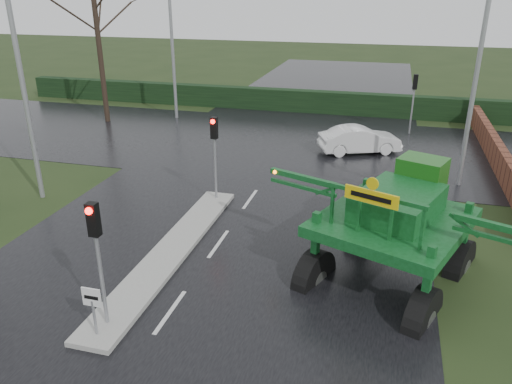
% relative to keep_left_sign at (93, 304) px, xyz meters
% --- Properties ---
extents(ground, '(140.00, 140.00, 0.00)m').
position_rel_keep_left_sign_xyz_m(ground, '(1.30, 1.50, -1.06)').
color(ground, black).
rests_on(ground, ground).
extents(road_main, '(14.00, 80.00, 0.02)m').
position_rel_keep_left_sign_xyz_m(road_main, '(1.30, 11.50, -1.05)').
color(road_main, black).
rests_on(road_main, ground).
extents(road_cross, '(80.00, 12.00, 0.02)m').
position_rel_keep_left_sign_xyz_m(road_cross, '(1.30, 17.50, -1.05)').
color(road_cross, black).
rests_on(road_cross, ground).
extents(median_island, '(1.20, 10.00, 0.16)m').
position_rel_keep_left_sign_xyz_m(median_island, '(0.00, 4.50, -0.97)').
color(median_island, gray).
rests_on(median_island, ground).
extents(hedge_row, '(44.00, 0.90, 1.50)m').
position_rel_keep_left_sign_xyz_m(hedge_row, '(1.30, 25.50, -0.31)').
color(hedge_row, black).
rests_on(hedge_row, ground).
extents(brick_wall, '(0.40, 20.00, 1.20)m').
position_rel_keep_left_sign_xyz_m(brick_wall, '(11.80, 17.50, -0.46)').
color(brick_wall, '#592D1E').
rests_on(brick_wall, ground).
extents(keep_left_sign, '(0.50, 0.07, 1.35)m').
position_rel_keep_left_sign_xyz_m(keep_left_sign, '(0.00, 0.00, 0.00)').
color(keep_left_sign, gray).
rests_on(keep_left_sign, ground).
extents(traffic_signal_near, '(0.26, 0.33, 3.52)m').
position_rel_keep_left_sign_xyz_m(traffic_signal_near, '(0.00, 0.49, 1.53)').
color(traffic_signal_near, gray).
rests_on(traffic_signal_near, ground).
extents(traffic_signal_mid, '(0.26, 0.33, 3.52)m').
position_rel_keep_left_sign_xyz_m(traffic_signal_mid, '(0.00, 8.99, 1.53)').
color(traffic_signal_mid, gray).
rests_on(traffic_signal_mid, ground).
extents(traffic_signal_far, '(0.26, 0.33, 3.52)m').
position_rel_keep_left_sign_xyz_m(traffic_signal_far, '(7.80, 21.51, 1.53)').
color(traffic_signal_far, gray).
rests_on(traffic_signal_far, ground).
extents(street_light_left_near, '(3.85, 0.30, 10.00)m').
position_rel_keep_left_sign_xyz_m(street_light_left_near, '(-6.89, 7.50, 4.93)').
color(street_light_left_near, gray).
rests_on(street_light_left_near, ground).
extents(street_light_right, '(3.85, 0.30, 10.00)m').
position_rel_keep_left_sign_xyz_m(street_light_right, '(9.49, 13.50, 4.93)').
color(street_light_right, gray).
rests_on(street_light_right, ground).
extents(street_light_left_far, '(3.85, 0.30, 10.00)m').
position_rel_keep_left_sign_xyz_m(street_light_left_far, '(-6.89, 21.50, 4.93)').
color(street_light_left_far, gray).
rests_on(street_light_left_far, ground).
extents(tree_left_far, '(7.70, 7.70, 13.26)m').
position_rel_keep_left_sign_xyz_m(tree_left_far, '(-11.20, 19.50, 6.09)').
color(tree_left_far, black).
rests_on(tree_left_far, ground).
extents(crop_sprayer, '(7.78, 6.22, 4.64)m').
position_rel_keep_left_sign_xyz_m(crop_sprayer, '(4.88, 4.39, 1.14)').
color(crop_sprayer, black).
rests_on(crop_sprayer, ground).
extents(white_sedan, '(4.48, 3.02, 1.40)m').
position_rel_keep_left_sign_xyz_m(white_sedan, '(5.17, 17.04, -1.06)').
color(white_sedan, white).
rests_on(white_sedan, ground).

